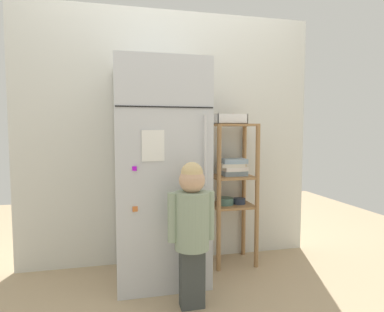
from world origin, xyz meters
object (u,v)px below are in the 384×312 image
refrigerator (160,172)px  fruit_bin (231,119)px  pantry_shelf_unit (232,180)px  child_standing (191,220)px

refrigerator → fruit_bin: bearing=12.3°
refrigerator → fruit_bin: size_ratio=6.35×
refrigerator → pantry_shelf_unit: size_ratio=1.38×
child_standing → pantry_shelf_unit: pantry_shelf_unit is taller
child_standing → pantry_shelf_unit: 0.81m
pantry_shelf_unit → fruit_bin: bearing=-155.4°
refrigerator → child_standing: (0.13, -0.47, -0.25)m
refrigerator → pantry_shelf_unit: bearing=12.8°
refrigerator → child_standing: refrigerator is taller
refrigerator → fruit_bin: (0.61, 0.13, 0.40)m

